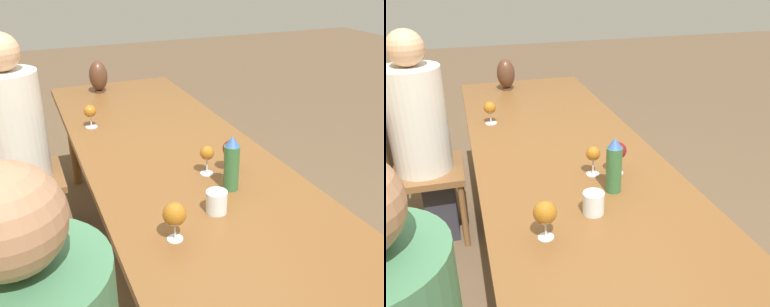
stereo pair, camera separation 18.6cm
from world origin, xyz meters
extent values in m
plane|color=brown|center=(0.00, 0.00, 0.00)|extent=(14.00, 14.00, 0.00)
cube|color=brown|center=(0.00, 0.00, 0.72)|extent=(3.15, 0.88, 0.04)
cylinder|color=brown|center=(1.48, -0.34, 0.35)|extent=(0.07, 0.07, 0.70)
cylinder|color=brown|center=(1.48, 0.34, 0.35)|extent=(0.07, 0.07, 0.70)
cylinder|color=#336638|center=(-0.23, -0.10, 0.84)|extent=(0.06, 0.06, 0.19)
cone|color=#33599E|center=(-0.23, -0.10, 0.96)|extent=(0.06, 0.06, 0.04)
cylinder|color=silver|center=(-0.37, 0.03, 0.79)|extent=(0.08, 0.08, 0.09)
cylinder|color=#4C2D1E|center=(1.35, 0.13, 0.75)|extent=(0.07, 0.07, 0.01)
ellipsoid|color=#4C2D1E|center=(1.35, 0.13, 0.86)|extent=(0.13, 0.13, 0.21)
cylinder|color=silver|center=(0.70, 0.31, 0.74)|extent=(0.07, 0.07, 0.00)
cylinder|color=silver|center=(0.70, 0.31, 0.78)|extent=(0.01, 0.01, 0.06)
sphere|color=#995B19|center=(0.70, 0.31, 0.84)|extent=(0.07, 0.07, 0.07)
cylinder|color=silver|center=(-0.47, 0.24, 0.74)|extent=(0.06, 0.06, 0.00)
cylinder|color=silver|center=(-0.47, 0.24, 0.78)|extent=(0.01, 0.01, 0.06)
sphere|color=#995B19|center=(-0.47, 0.24, 0.85)|extent=(0.08, 0.08, 0.08)
cylinder|color=silver|center=(-0.07, -0.06, 0.74)|extent=(0.06, 0.06, 0.00)
cylinder|color=silver|center=(-0.07, -0.06, 0.78)|extent=(0.01, 0.01, 0.07)
sphere|color=#995B19|center=(-0.07, -0.06, 0.85)|extent=(0.06, 0.06, 0.06)
cylinder|color=silver|center=(-0.09, -0.17, 0.74)|extent=(0.06, 0.06, 0.00)
cylinder|color=silver|center=(-0.09, -0.17, 0.78)|extent=(0.01, 0.01, 0.07)
sphere|color=maroon|center=(-0.09, -0.17, 0.85)|extent=(0.08, 0.08, 0.08)
cube|color=brown|center=(0.78, 0.71, 0.45)|extent=(0.44, 0.44, 0.04)
cylinder|color=brown|center=(0.59, 0.52, 0.21)|extent=(0.04, 0.04, 0.43)
cylinder|color=brown|center=(0.97, 0.52, 0.21)|extent=(0.04, 0.04, 0.43)
cylinder|color=brown|center=(0.59, 0.90, 0.21)|extent=(0.04, 0.04, 0.43)
cylinder|color=brown|center=(0.97, 0.90, 0.21)|extent=(0.04, 0.04, 0.43)
cube|color=#2D2D38|center=(0.78, 0.65, 0.23)|extent=(0.25, 0.18, 0.47)
cylinder|color=beige|center=(0.78, 0.71, 0.77)|extent=(0.33, 0.33, 0.62)
sphere|color=tan|center=(0.78, 0.71, 1.18)|extent=(0.20, 0.20, 0.20)
camera|label=1|loc=(-1.60, 0.65, 1.63)|focal=40.00mm
camera|label=2|loc=(-1.67, 0.47, 1.63)|focal=40.00mm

